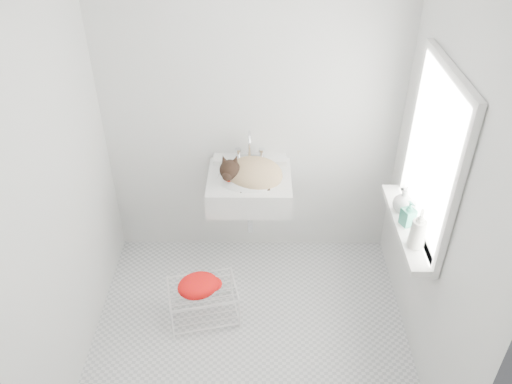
{
  "coord_description": "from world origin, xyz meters",
  "views": [
    {
      "loc": [
        0.06,
        -2.4,
        2.91
      ],
      "look_at": [
        0.04,
        0.5,
        0.88
      ],
      "focal_mm": 36.31,
      "sensor_mm": 36.0,
      "label": 1
    }
  ],
  "objects_px": {
    "wire_rack": "(203,301)",
    "bottle_b": "(406,224)",
    "bottle_a": "(414,246)",
    "bottle_c": "(401,211)",
    "sink": "(249,176)",
    "cat": "(251,173)"
  },
  "relations": [
    {
      "from": "wire_rack",
      "to": "bottle_b",
      "type": "relative_size",
      "value": 2.69
    },
    {
      "from": "cat",
      "to": "wire_rack",
      "type": "distance_m",
      "value": 0.98
    },
    {
      "from": "sink",
      "to": "cat",
      "type": "height_order",
      "value": "cat"
    },
    {
      "from": "bottle_a",
      "to": "bottle_c",
      "type": "distance_m",
      "value": 0.36
    },
    {
      "from": "cat",
      "to": "bottle_a",
      "type": "relative_size",
      "value": 2.05
    },
    {
      "from": "wire_rack",
      "to": "sink",
      "type": "bearing_deg",
      "value": 59.84
    },
    {
      "from": "wire_rack",
      "to": "bottle_b",
      "type": "xyz_separation_m",
      "value": [
        1.34,
        0.02,
        0.7
      ]
    },
    {
      "from": "sink",
      "to": "bottle_a",
      "type": "distance_m",
      "value": 1.27
    },
    {
      "from": "bottle_c",
      "to": "bottle_b",
      "type": "bearing_deg",
      "value": -90.0
    },
    {
      "from": "bottle_b",
      "to": "bottle_c",
      "type": "xyz_separation_m",
      "value": [
        0.0,
        0.14,
        0.0
      ]
    },
    {
      "from": "cat",
      "to": "bottle_a",
      "type": "xyz_separation_m",
      "value": [
        1.0,
        -0.74,
        -0.04
      ]
    },
    {
      "from": "sink",
      "to": "bottle_c",
      "type": "relative_size",
      "value": 3.51
    },
    {
      "from": "sink",
      "to": "bottle_b",
      "type": "height_order",
      "value": "sink"
    },
    {
      "from": "bottle_a",
      "to": "bottle_c",
      "type": "height_order",
      "value": "bottle_a"
    },
    {
      "from": "bottle_a",
      "to": "bottle_c",
      "type": "relative_size",
      "value": 1.31
    },
    {
      "from": "cat",
      "to": "bottle_a",
      "type": "distance_m",
      "value": 1.25
    },
    {
      "from": "wire_rack",
      "to": "bottle_c",
      "type": "height_order",
      "value": "bottle_c"
    },
    {
      "from": "wire_rack",
      "to": "bottle_c",
      "type": "distance_m",
      "value": 1.52
    },
    {
      "from": "sink",
      "to": "wire_rack",
      "type": "xyz_separation_m",
      "value": [
        -0.33,
        -0.56,
        -0.7
      ]
    },
    {
      "from": "sink",
      "to": "wire_rack",
      "type": "distance_m",
      "value": 0.95
    },
    {
      "from": "bottle_b",
      "to": "bottle_c",
      "type": "distance_m",
      "value": 0.14
    },
    {
      "from": "cat",
      "to": "wire_rack",
      "type": "height_order",
      "value": "cat"
    }
  ]
}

